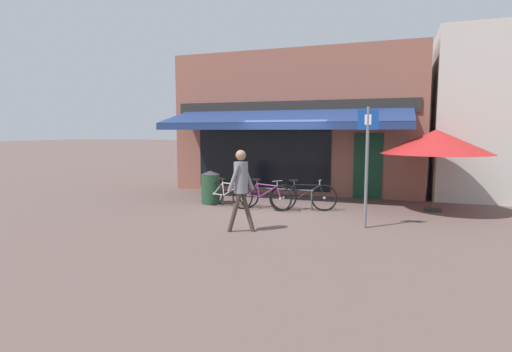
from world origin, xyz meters
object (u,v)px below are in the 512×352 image
object	(u,v)px
litter_bin	(211,187)
parking_sign	(367,155)
bicycle_silver	(228,194)
bicycle_black	(304,197)
pedestrian_adult	(241,181)
bicycle_purple	(264,196)
cafe_parasol	(436,142)

from	to	relation	value
litter_bin	parking_sign	xyz separation A→B (m)	(4.61, -1.58, 1.14)
bicycle_silver	parking_sign	bearing A→B (deg)	-5.58
bicycle_black	parking_sign	size ratio (longest dim) A/B	0.66
bicycle_silver	pedestrian_adult	world-z (taller)	pedestrian_adult
bicycle_purple	bicycle_silver	bearing A→B (deg)	-165.75
bicycle_silver	pedestrian_adult	size ratio (longest dim) A/B	0.95
bicycle_purple	bicycle_black	xyz separation A→B (m)	(1.08, 0.19, 0.01)
bicycle_purple	litter_bin	xyz separation A→B (m)	(-1.78, 0.27, 0.12)
bicycle_black	bicycle_purple	bearing A→B (deg)	173.35
cafe_parasol	bicycle_black	bearing A→B (deg)	-161.77
pedestrian_adult	cafe_parasol	distance (m)	5.66
bicycle_black	parking_sign	distance (m)	2.62
pedestrian_adult	parking_sign	xyz separation A→B (m)	(2.50, 1.24, 0.53)
bicycle_silver	bicycle_black	bearing A→B (deg)	18.24
bicycle_purple	parking_sign	bearing A→B (deg)	-11.74
cafe_parasol	litter_bin	bearing A→B (deg)	-170.65
pedestrian_adult	bicycle_black	bearing A→B (deg)	72.95
parking_sign	litter_bin	bearing A→B (deg)	161.12
bicycle_purple	litter_bin	size ratio (longest dim) A/B	1.73
cafe_parasol	bicycle_silver	bearing A→B (deg)	-166.55
pedestrian_adult	litter_bin	xyz separation A→B (m)	(-2.11, 2.82, -0.60)
bicycle_silver	litter_bin	xyz separation A→B (m)	(-0.70, 0.30, 0.13)
litter_bin	parking_sign	size ratio (longest dim) A/B	0.37
parking_sign	pedestrian_adult	bearing A→B (deg)	-153.58
litter_bin	bicycle_black	bearing A→B (deg)	-1.59
bicycle_black	parking_sign	bearing A→B (deg)	-57.26
pedestrian_adult	cafe_parasol	size ratio (longest dim) A/B	0.62
bicycle_silver	parking_sign	xyz separation A→B (m)	(3.91, -1.28, 1.27)
bicycle_silver	bicycle_black	distance (m)	2.17
litter_bin	cafe_parasol	xyz separation A→B (m)	(6.20, 1.02, 1.38)
pedestrian_adult	parking_sign	world-z (taller)	parking_sign
pedestrian_adult	bicycle_silver	bearing A→B (deg)	117.52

